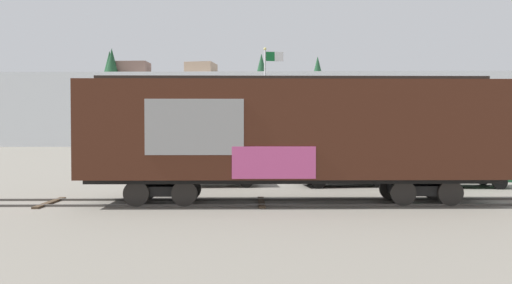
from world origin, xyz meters
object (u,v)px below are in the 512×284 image
(flagpole, at_px, (267,97))
(parked_car_black, at_px, (342,169))
(freight_car, at_px, (292,132))
(parked_car_silver, at_px, (214,169))
(parked_car_green, at_px, (459,170))

(flagpole, xyz_separation_m, parked_car_black, (3.62, -7.45, -4.01))
(freight_car, distance_m, parked_car_silver, 6.73)
(freight_car, height_order, parked_car_silver, freight_car)
(flagpole, bearing_deg, parked_car_black, -64.06)
(parked_car_black, relative_size, parked_car_green, 1.05)
(flagpole, height_order, parked_car_green, flagpole)
(flagpole, relative_size, parked_car_green, 1.86)
(parked_car_green, bearing_deg, flagpole, 140.02)
(flagpole, bearing_deg, parked_car_silver, -108.97)
(freight_car, relative_size, parked_car_green, 3.56)
(freight_car, distance_m, parked_car_black, 6.47)
(freight_car, bearing_deg, flagpole, 93.96)
(parked_car_silver, xyz_separation_m, parked_car_black, (6.23, 0.14, 0.01))
(parked_car_green, bearing_deg, parked_car_black, 177.32)
(flagpole, relative_size, parked_car_black, 1.77)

